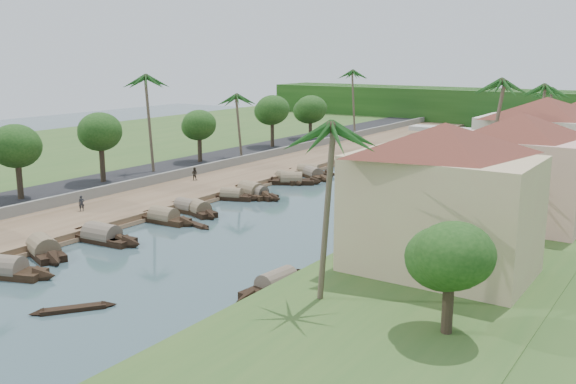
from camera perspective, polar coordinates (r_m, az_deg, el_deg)
The scene contains 47 objects.
ground at distance 56.59m, azimuth -4.47°, elevation -4.05°, with size 220.00×220.00×0.00m, color #395156.
left_bank at distance 81.41m, azimuth -4.70°, elevation 1.28°, with size 10.00×180.00×0.80m, color brown.
right_bank at distance 66.13m, azimuth 19.89°, elevation -1.83°, with size 16.00×180.00×1.20m, color #305522.
road at distance 86.80m, azimuth -9.12°, elevation 2.05°, with size 8.00×180.00×1.40m, color black.
retaining_wall at distance 83.86m, azimuth -6.97°, elevation 2.21°, with size 0.40×180.00×1.10m, color gray.
far_left_fill at distance 106.38m, azimuth -19.71°, elevation 3.34°, with size 45.00×220.00×1.35m, color #305522.
treeline at distance 147.05m, azimuth 20.41°, elevation 6.88°, with size 120.00×14.00×8.00m.
bridge at distance 120.32m, azimuth 17.19°, elevation 4.98°, with size 28.00×4.00×2.40m.
building_near at distance 44.24m, azimuth 13.49°, elevation -0.45°, with size 14.85×14.85×10.20m.
building_mid at distance 59.09m, azimuth 19.80°, elevation 2.06°, with size 14.11×14.11×9.70m.
building_far at distance 72.78m, azimuth 21.76°, elevation 3.91°, with size 15.59×15.59×10.20m.
sampan_0 at distance 51.19m, azimuth -23.95°, elevation -6.40°, with size 8.75×4.64×2.28m.
sampan_1 at distance 55.10m, azimuth -20.91°, elevation -4.85°, with size 8.17×4.48×2.37m.
sampan_2 at distance 58.12m, azimuth -16.26°, elevation -3.66°, with size 7.97×2.15×2.10m.
sampan_3 at distance 57.39m, azimuth -16.21°, elevation -3.85°, with size 8.93×2.56×2.35m.
sampan_4 at distance 62.45m, azimuth -10.98°, elevation -2.29°, with size 7.62×2.11×2.16m.
sampan_5 at distance 64.87m, azimuth -7.91°, elevation -1.63°, with size 6.60×3.68×2.08m.
sampan_6 at distance 66.04m, azimuth -8.99°, elevation -1.42°, with size 6.56×1.87×1.98m.
sampan_7 at distance 70.97m, azimuth -5.04°, elevation -0.36°, with size 6.75×3.50×1.84m.
sampan_8 at distance 72.49m, azimuth -3.28°, elevation -0.05°, with size 8.25×3.93×2.46m.
sampan_9 at distance 71.98m, azimuth -2.90°, elevation -0.15°, with size 7.94×2.54×2.00m.
sampan_10 at distance 80.31m, azimuth -0.25°, elevation 1.17°, with size 7.00×3.65×1.95m.
sampan_11 at distance 79.17m, azimuth 0.32°, elevation 1.02°, with size 7.56×5.39×2.23m.
sampan_12 at distance 83.39m, azimuth 2.17°, elevation 1.58°, with size 7.92×5.34×1.99m.
sampan_13 at distance 84.73m, azimuth 1.79°, elevation 1.76°, with size 8.04×3.95×2.17m.
sampan_14 at distance 44.14m, azimuth -0.99°, elevation -8.23°, with size 2.37×8.42×2.04m.
sampan_15 at distance 60.93m, azimuth 8.78°, elevation -2.57°, with size 3.92×7.37×1.99m.
sampan_16 at distance 72.72m, azimuth 13.49°, elevation -0.34°, with size 3.24×9.45×2.26m.
canoe_0 at distance 43.11m, azimuth -18.53°, elevation -9.86°, with size 3.85×4.72×0.71m.
canoe_1 at distance 60.84m, azimuth -8.29°, elevation -2.88°, with size 4.69×1.77×0.75m.
canoe_2 at distance 74.55m, azimuth -3.26°, elevation 0.04°, with size 4.87×2.96×0.74m.
palm_0 at distance 37.10m, azimuth 3.24°, elevation 5.56°, with size 3.20×3.20×12.16m.
palm_1 at distance 53.41m, azimuth 14.14°, elevation 5.05°, with size 3.20×3.20×10.02m.
palm_2 at distance 67.16m, azimuth 17.69°, elevation 9.14°, with size 3.20×3.20×13.51m.
palm_3 at distance 83.32m, azimuth 21.59°, elevation 8.58°, with size 3.20×3.20×12.35m.
palm_5 at distance 80.54m, azimuth -12.30°, elevation 9.78°, with size 3.20×3.20×13.21m.
palm_6 at distance 90.78m, azimuth -4.33°, elevation 8.41°, with size 3.20×3.20×10.15m.
palm_7 at distance 100.01m, azimuth 22.48°, elevation 8.31°, with size 3.20×3.20×11.13m.
palm_8 at distance 116.52m, azimuth 6.00°, elevation 10.49°, with size 3.20×3.20×12.81m.
tree_1 at distance 69.51m, azimuth -22.99°, elevation 3.69°, with size 4.93×4.93×7.38m.
tree_2 at distance 75.76m, azimuth -16.33°, elevation 5.08°, with size 4.89×4.89×7.74m.
tree_3 at distance 87.47m, azimuth -7.91°, elevation 5.84°, with size 4.53×4.53×6.80m.
tree_4 at distance 100.85m, azimuth -1.41°, elevation 7.23°, with size 5.21×5.21×7.84m.
tree_5 at distance 110.40m, azimuth 2.01°, elevation 7.29°, with size 5.40×5.40×7.18m.
tree_7 at distance 34.70m, azimuth 14.23°, elevation -5.72°, with size 4.20×4.20×5.98m.
person_near at distance 65.46m, azimuth -17.88°, elevation -0.96°, with size 0.55×0.36×1.51m, color #212328.
person_far at distance 78.22m, azimuth -8.32°, elevation 1.62°, with size 0.76×0.60×1.57m, color #2C271F.
Camera 1 is at (33.61, -42.66, 15.87)m, focal length 40.00 mm.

